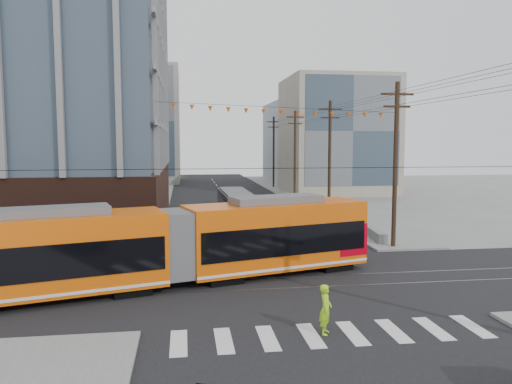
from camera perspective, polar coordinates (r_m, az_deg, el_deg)
The scene contains 13 objects.
ground at distance 22.08m, azimuth 6.33°, elevation -13.04°, with size 160.00×160.00×0.00m, color slate.
bg_bldg_nw_near at distance 73.18m, azimuth -17.57°, elevation 6.95°, with size 18.00×16.00×18.00m, color #8C99A5.
bg_bldg_ne_near at distance 71.48m, azimuth 9.15°, elevation 6.38°, with size 14.00×14.00×16.00m, color gray.
bg_bldg_nw_far at distance 92.67m, azimuth -13.75°, elevation 7.36°, with size 16.00×18.00×20.00m, color gray.
bg_bldg_ne_far at distance 91.25m, azimuth 6.58°, elevation 5.63°, with size 16.00×16.00×14.00m, color #8C99A5.
utility_pole_far at distance 77.48m, azimuth 2.02°, elevation 4.54°, with size 0.30×0.30×11.00m, color black.
streetcar at distance 25.08m, azimuth -9.22°, elevation -6.00°, with size 21.02×2.96×4.05m, color #DA5408, non-canonical shape.
city_bus at distance 40.30m, azimuth -2.08°, elevation -2.16°, with size 2.40×11.06×3.13m, color black, non-canonical shape.
parked_car_silver at distance 34.22m, azimuth -8.90°, elevation -4.94°, with size 1.69×4.85×1.60m, color gray.
parked_car_white at distance 40.84m, azimuth -8.71°, elevation -3.44°, with size 1.79×4.39×1.27m, color #B5B5B5.
parked_car_grey at distance 44.78m, azimuth -9.02°, elevation -2.65°, with size 2.07×4.49×1.25m, color #40434D.
pedestrian at distance 19.10m, azimuth 7.95°, elevation -13.13°, with size 0.68×0.45×1.87m, color #9EE41D.
jersey_barrier at distance 37.16m, azimuth 13.45°, elevation -4.79°, with size 0.92×4.11×0.82m, color slate.
Camera 1 is at (-5.34, -20.22, 7.09)m, focal length 35.00 mm.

